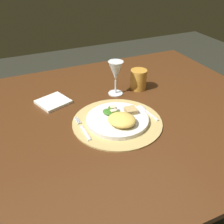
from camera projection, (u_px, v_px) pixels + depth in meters
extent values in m
plane|color=#2A2A20|center=(119.00, 222.00, 1.48)|extent=(6.00, 6.00, 0.00)
cube|color=#4D2A13|center=(122.00, 114.00, 1.08)|extent=(1.30, 1.09, 0.02)
cylinder|color=#502B15|center=(164.00, 108.00, 1.84)|extent=(0.07, 0.07, 0.73)
cylinder|color=tan|center=(117.00, 122.00, 1.00)|extent=(0.35, 0.35, 0.01)
cylinder|color=silver|center=(117.00, 120.00, 1.00)|extent=(0.24, 0.24, 0.02)
ellipsoid|color=#EBC357|center=(122.00, 120.00, 0.95)|extent=(0.14, 0.14, 0.03)
ellipsoid|color=#3F661C|center=(116.00, 114.00, 1.00)|extent=(0.04, 0.04, 0.02)
ellipsoid|color=#3D5B17|center=(112.00, 108.00, 1.04)|extent=(0.05, 0.05, 0.01)
ellipsoid|color=#366E21|center=(108.00, 112.00, 1.02)|extent=(0.05, 0.05, 0.01)
cube|color=beige|center=(113.00, 107.00, 1.02)|extent=(0.02, 0.02, 0.01)
cube|color=beige|center=(114.00, 110.00, 1.00)|extent=(0.03, 0.02, 0.00)
cube|color=tan|center=(131.00, 110.00, 1.02)|extent=(0.05, 0.05, 0.02)
cube|color=silver|center=(85.00, 133.00, 0.94)|extent=(0.01, 0.09, 0.00)
cube|color=silver|center=(76.00, 120.00, 1.00)|extent=(0.00, 0.05, 0.00)
cube|color=silver|center=(77.00, 120.00, 1.01)|extent=(0.00, 0.05, 0.00)
cube|color=silver|center=(78.00, 120.00, 1.01)|extent=(0.00, 0.05, 0.00)
cube|color=silver|center=(79.00, 120.00, 1.01)|extent=(0.00, 0.05, 0.00)
cube|color=silver|center=(151.00, 115.00, 1.04)|extent=(0.02, 0.09, 0.00)
ellipsoid|color=silver|center=(142.00, 108.00, 1.08)|extent=(0.03, 0.04, 0.01)
cube|color=white|center=(53.00, 102.00, 1.13)|extent=(0.16, 0.15, 0.01)
cylinder|color=silver|center=(116.00, 93.00, 1.20)|extent=(0.07, 0.07, 0.00)
cylinder|color=silver|center=(116.00, 87.00, 1.19)|extent=(0.01, 0.01, 0.06)
cone|color=silver|center=(116.00, 71.00, 1.14)|extent=(0.07, 0.07, 0.09)
cylinder|color=gold|center=(138.00, 79.00, 1.22)|extent=(0.08, 0.08, 0.09)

